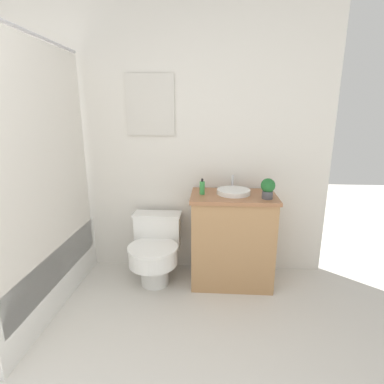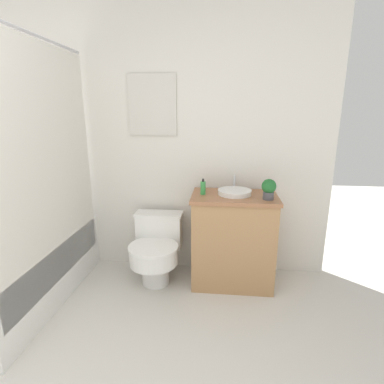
# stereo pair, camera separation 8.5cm
# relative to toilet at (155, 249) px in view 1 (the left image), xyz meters

# --- Properties ---
(wall_back) EXTENTS (3.35, 0.07, 2.50)m
(wall_back) POSITION_rel_toilet_xyz_m (-0.14, 0.31, 0.94)
(wall_back) COLOR silver
(wall_back) RESTS_ON ground_plane
(shower_area) EXTENTS (0.65, 1.40, 1.98)m
(shower_area) POSITION_rel_toilet_xyz_m (-0.97, -0.42, -0.02)
(shower_area) COLOR white
(shower_area) RESTS_ON ground_plane
(toilet) EXTENTS (0.43, 0.56, 0.59)m
(toilet) POSITION_rel_toilet_xyz_m (0.00, 0.00, 0.00)
(toilet) COLOR white
(toilet) RESTS_ON ground_plane
(vanity) EXTENTS (0.72, 0.46, 0.81)m
(vanity) POSITION_rel_toilet_xyz_m (0.68, 0.04, 0.10)
(vanity) COLOR #AD7F51
(vanity) RESTS_ON ground_plane
(sink) EXTENTS (0.28, 0.32, 0.13)m
(sink) POSITION_rel_toilet_xyz_m (0.68, 0.06, 0.52)
(sink) COLOR white
(sink) RESTS_ON vanity
(soap_bottle) EXTENTS (0.04, 0.04, 0.14)m
(soap_bottle) POSITION_rel_toilet_xyz_m (0.41, 0.04, 0.56)
(soap_bottle) COLOR green
(soap_bottle) RESTS_ON vanity
(potted_plant) EXTENTS (0.11, 0.11, 0.17)m
(potted_plant) POSITION_rel_toilet_xyz_m (0.94, -0.06, 0.59)
(potted_plant) COLOR #4C4C51
(potted_plant) RESTS_ON vanity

